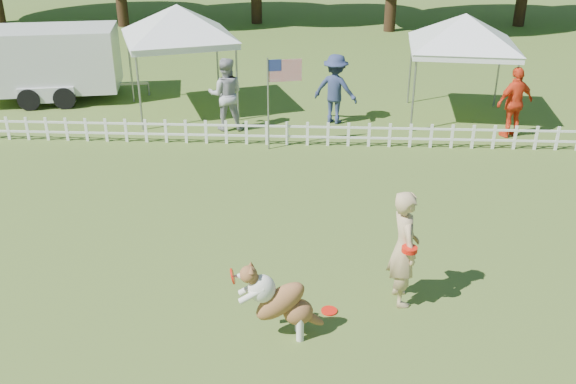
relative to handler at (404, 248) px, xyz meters
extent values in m
plane|color=#39561B|center=(-1.34, -0.54, -0.92)|extent=(120.00, 120.00, 0.00)
imported|color=tan|center=(0.00, 0.00, 0.00)|extent=(0.55, 0.74, 1.84)
cylinder|color=red|center=(-1.08, -0.36, -0.91)|extent=(0.32, 0.32, 0.02)
imported|color=#9E9CA2|center=(-3.72, 7.52, 0.02)|extent=(0.97, 0.78, 1.88)
imported|color=navy|center=(-0.90, 8.21, 0.00)|extent=(1.36, 1.07, 1.84)
imported|color=#EF3F1C|center=(3.56, 7.38, -0.03)|extent=(1.13, 0.85, 1.79)
camera|label=1|loc=(-1.28, -8.28, 4.84)|focal=40.00mm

